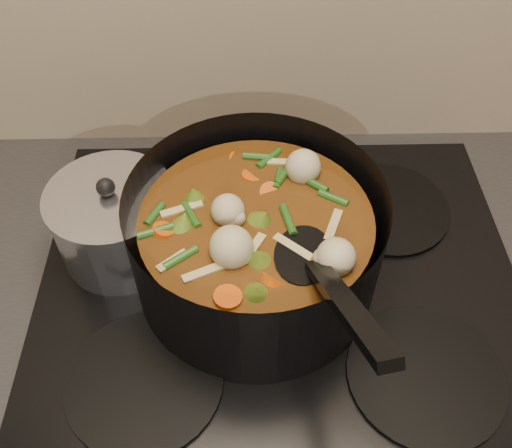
{
  "coord_description": "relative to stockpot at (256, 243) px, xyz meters",
  "views": [
    {
      "loc": [
        -0.04,
        1.51,
        1.54
      ],
      "look_at": [
        -0.03,
        1.94,
        1.04
      ],
      "focal_mm": 40.0,
      "sensor_mm": 36.0,
      "label": 1
    }
  ],
  "objects": [
    {
      "name": "saucepan",
      "position": [
        -0.18,
        0.05,
        -0.02
      ],
      "size": [
        0.16,
        0.16,
        0.13
      ],
      "rotation": [
        0.0,
        0.0,
        -0.34
      ],
      "color": "silver",
      "rests_on": "stovetop"
    },
    {
      "name": "counter",
      "position": [
        0.03,
        -0.01,
        -0.54
      ],
      "size": [
        2.64,
        0.64,
        0.91
      ],
      "color": "brown",
      "rests_on": "ground"
    },
    {
      "name": "stovetop",
      "position": [
        0.03,
        -0.01,
        -0.08
      ],
      "size": [
        0.62,
        0.54,
        0.03
      ],
      "color": "black",
      "rests_on": "counter"
    },
    {
      "name": "stockpot",
      "position": [
        0.0,
        0.0,
        0.0
      ],
      "size": [
        0.3,
        0.4,
        0.22
      ],
      "rotation": [
        0.0,
        0.0,
        0.0
      ],
      "color": "black",
      "rests_on": "stovetop"
    }
  ]
}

